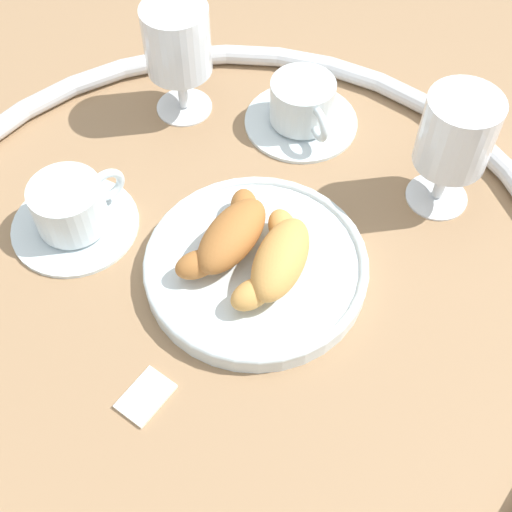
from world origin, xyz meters
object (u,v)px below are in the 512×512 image
at_px(juice_glass_right, 177,44).
at_px(sugar_packet, 145,395).
at_px(pastry_plate, 256,266).
at_px(croissant_large, 277,259).
at_px(coffee_cup_far, 72,210).
at_px(juice_glass_left, 456,137).
at_px(coffee_cup_near, 302,107).
at_px(croissant_small, 229,235).

distance_m(juice_glass_right, sugar_packet, 0.39).
relative_size(pastry_plate, croissant_large, 1.79).
xyz_separation_m(coffee_cup_far, juice_glass_right, (0.21, 0.05, 0.07)).
bearing_deg(pastry_plate, sugar_packet, -172.36).
distance_m(pastry_plate, juice_glass_left, 0.24).
xyz_separation_m(pastry_plate, juice_glass_left, (0.21, -0.07, 0.08)).
relative_size(croissant_large, coffee_cup_near, 0.93).
bearing_deg(croissant_large, juice_glass_right, 66.76).
xyz_separation_m(coffee_cup_near, juice_glass_left, (0.02, -0.19, 0.07)).
bearing_deg(coffee_cup_far, croissant_small, -61.31).
relative_size(croissant_large, juice_glass_right, 0.90).
bearing_deg(croissant_large, croissant_small, 102.39).
bearing_deg(coffee_cup_far, juice_glass_right, 14.36).
height_order(croissant_large, juice_glass_right, juice_glass_right).
bearing_deg(pastry_plate, coffee_cup_far, 116.32).
bearing_deg(juice_glass_left, sugar_packet, 172.29).
relative_size(croissant_small, coffee_cup_far, 0.99).
xyz_separation_m(pastry_plate, coffee_cup_far, (-0.09, 0.18, 0.01)).
xyz_separation_m(croissant_large, juice_glass_right, (0.11, 0.26, 0.05)).
xyz_separation_m(coffee_cup_near, juice_glass_right, (-0.08, 0.12, 0.07)).
height_order(croissant_large, coffee_cup_far, croissant_large).
bearing_deg(juice_glass_left, coffee_cup_near, 95.27).
height_order(croissant_large, juice_glass_left, juice_glass_left).
height_order(pastry_plate, croissant_large, croissant_large).
relative_size(croissant_large, croissant_small, 0.94).
bearing_deg(pastry_plate, juice_glass_left, -19.24).
xyz_separation_m(pastry_plate, croissant_large, (0.00, -0.02, 0.03)).
height_order(coffee_cup_far, sugar_packet, coffee_cup_far).
height_order(pastry_plate, juice_glass_left, juice_glass_left).
bearing_deg(coffee_cup_near, croissant_large, -144.48).
distance_m(croissant_large, juice_glass_right, 0.29).
distance_m(pastry_plate, sugar_packet, 0.17).
height_order(pastry_plate, juice_glass_right, juice_glass_right).
relative_size(croissant_large, juice_glass_left, 0.90).
relative_size(pastry_plate, croissant_small, 1.69).
height_order(croissant_small, coffee_cup_far, croissant_small).
relative_size(croissant_small, sugar_packet, 2.68).
xyz_separation_m(pastry_plate, sugar_packet, (-0.17, -0.02, -0.01)).
distance_m(pastry_plate, juice_glass_right, 0.27).
xyz_separation_m(croissant_small, coffee_cup_far, (-0.08, 0.15, -0.02)).
xyz_separation_m(coffee_cup_near, coffee_cup_far, (-0.28, 0.07, 0.00)).
distance_m(croissant_large, coffee_cup_near, 0.23).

